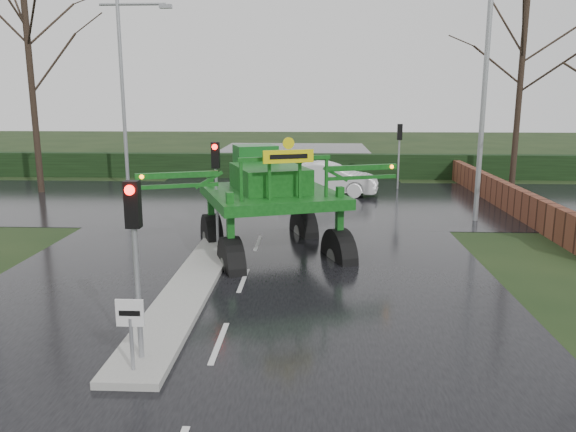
{
  "coord_description": "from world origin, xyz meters",
  "views": [
    {
      "loc": [
        1.92,
        -10.65,
        4.99
      ],
      "look_at": [
        1.27,
        3.28,
        2.0
      ],
      "focal_mm": 35.0,
      "sensor_mm": 36.0,
      "label": 1
    }
  ],
  "objects_px": {
    "street_light_left_far": "(127,77)",
    "white_sedan": "(328,195)",
    "street_light_right": "(478,70)",
    "keep_left_sign": "(130,323)",
    "traffic_signal_near": "(134,232)",
    "traffic_signal_mid": "(216,171)",
    "traffic_signal_far": "(399,141)",
    "crop_sprayer": "(228,192)"
  },
  "relations": [
    {
      "from": "keep_left_sign",
      "to": "traffic_signal_far",
      "type": "xyz_separation_m",
      "value": [
        7.8,
        21.51,
        1.53
      ]
    },
    {
      "from": "traffic_signal_near",
      "to": "crop_sprayer",
      "type": "bearing_deg",
      "value": 83.51
    },
    {
      "from": "keep_left_sign",
      "to": "white_sedan",
      "type": "xyz_separation_m",
      "value": [
        3.95,
        19.43,
        -1.06
      ]
    },
    {
      "from": "street_light_right",
      "to": "traffic_signal_far",
      "type": "bearing_deg",
      "value": 101.95
    },
    {
      "from": "traffic_signal_mid",
      "to": "traffic_signal_far",
      "type": "xyz_separation_m",
      "value": [
        7.8,
        12.52,
        0.0
      ]
    },
    {
      "from": "traffic_signal_far",
      "to": "street_light_left_far",
      "type": "relative_size",
      "value": 0.35
    },
    {
      "from": "keep_left_sign",
      "to": "white_sedan",
      "type": "relative_size",
      "value": 0.27
    },
    {
      "from": "traffic_signal_near",
      "to": "traffic_signal_mid",
      "type": "height_order",
      "value": "same"
    },
    {
      "from": "traffic_signal_far",
      "to": "traffic_signal_near",
      "type": "bearing_deg",
      "value": 69.64
    },
    {
      "from": "street_light_left_far",
      "to": "white_sedan",
      "type": "xyz_separation_m",
      "value": [
        10.84,
        -2.07,
        -5.99
      ]
    },
    {
      "from": "traffic_signal_near",
      "to": "street_light_right",
      "type": "xyz_separation_m",
      "value": [
        9.49,
        13.01,
        3.4
      ]
    },
    {
      "from": "street_light_left_far",
      "to": "traffic_signal_near",
      "type": "bearing_deg",
      "value": -71.83
    },
    {
      "from": "crop_sprayer",
      "to": "white_sedan",
      "type": "bearing_deg",
      "value": 55.74
    },
    {
      "from": "traffic_signal_mid",
      "to": "crop_sprayer",
      "type": "xyz_separation_m",
      "value": [
        0.72,
        -2.14,
        -0.33
      ]
    },
    {
      "from": "keep_left_sign",
      "to": "traffic_signal_mid",
      "type": "distance_m",
      "value": 9.12
    },
    {
      "from": "street_light_left_far",
      "to": "traffic_signal_far",
      "type": "bearing_deg",
      "value": 0.03
    },
    {
      "from": "traffic_signal_near",
      "to": "street_light_right",
      "type": "relative_size",
      "value": 0.35
    },
    {
      "from": "traffic_signal_far",
      "to": "white_sedan",
      "type": "height_order",
      "value": "traffic_signal_far"
    },
    {
      "from": "traffic_signal_near",
      "to": "traffic_signal_far",
      "type": "height_order",
      "value": "same"
    },
    {
      "from": "street_light_left_far",
      "to": "white_sedan",
      "type": "distance_m",
      "value": 12.56
    },
    {
      "from": "traffic_signal_mid",
      "to": "street_light_left_far",
      "type": "xyz_separation_m",
      "value": [
        -6.89,
        12.51,
        3.4
      ]
    },
    {
      "from": "traffic_signal_far",
      "to": "street_light_left_far",
      "type": "distance_m",
      "value": 15.08
    },
    {
      "from": "traffic_signal_mid",
      "to": "white_sedan",
      "type": "xyz_separation_m",
      "value": [
        3.95,
        10.43,
        -2.59
      ]
    },
    {
      "from": "keep_left_sign",
      "to": "traffic_signal_near",
      "type": "height_order",
      "value": "traffic_signal_near"
    },
    {
      "from": "traffic_signal_far",
      "to": "traffic_signal_mid",
      "type": "bearing_deg",
      "value": 58.07
    },
    {
      "from": "white_sedan",
      "to": "crop_sprayer",
      "type": "bearing_deg",
      "value": 175.39
    },
    {
      "from": "traffic_signal_near",
      "to": "keep_left_sign",
      "type": "bearing_deg",
      "value": -90.0
    },
    {
      "from": "street_light_left_far",
      "to": "street_light_right",
      "type": "bearing_deg",
      "value": -26.02
    },
    {
      "from": "traffic_signal_near",
      "to": "crop_sprayer",
      "type": "relative_size",
      "value": 0.44
    },
    {
      "from": "traffic_signal_near",
      "to": "street_light_right",
      "type": "bearing_deg",
      "value": 53.87
    },
    {
      "from": "traffic_signal_near",
      "to": "traffic_signal_far",
      "type": "distance_m",
      "value": 22.42
    },
    {
      "from": "street_light_right",
      "to": "crop_sprayer",
      "type": "distance_m",
      "value": 11.62
    },
    {
      "from": "keep_left_sign",
      "to": "street_light_right",
      "type": "xyz_separation_m",
      "value": [
        9.49,
        13.5,
        4.93
      ]
    },
    {
      "from": "crop_sprayer",
      "to": "keep_left_sign",
      "type": "bearing_deg",
      "value": -115.91
    },
    {
      "from": "street_light_right",
      "to": "street_light_left_far",
      "type": "bearing_deg",
      "value": 153.98
    },
    {
      "from": "traffic_signal_mid",
      "to": "crop_sprayer",
      "type": "height_order",
      "value": "crop_sprayer"
    },
    {
      "from": "traffic_signal_mid",
      "to": "street_light_left_far",
      "type": "distance_m",
      "value": 14.68
    },
    {
      "from": "traffic_signal_near",
      "to": "white_sedan",
      "type": "height_order",
      "value": "traffic_signal_near"
    },
    {
      "from": "keep_left_sign",
      "to": "traffic_signal_mid",
      "type": "height_order",
      "value": "traffic_signal_mid"
    },
    {
      "from": "keep_left_sign",
      "to": "traffic_signal_near",
      "type": "bearing_deg",
      "value": 90.0
    },
    {
      "from": "traffic_signal_mid",
      "to": "traffic_signal_far",
      "type": "bearing_deg",
      "value": 58.07
    },
    {
      "from": "keep_left_sign",
      "to": "street_light_left_far",
      "type": "bearing_deg",
      "value": 107.78
    }
  ]
}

